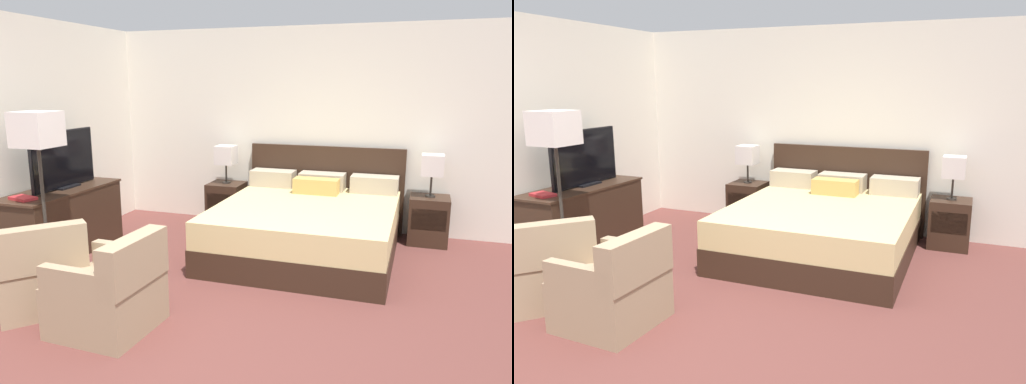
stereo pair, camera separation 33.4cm
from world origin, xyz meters
The scene contains 14 objects.
ground_plane centered at (0.00, 0.00, 0.00)m, with size 10.04×10.04×0.00m, color brown.
wall_back centered at (0.00, 3.38, 1.27)m, with size 6.24×0.06×2.53m, color silver.
wall_left centered at (-2.55, 1.37, 1.27)m, with size 0.06×5.15×2.53m, color silver.
bed centered at (0.32, 2.31, 0.31)m, with size 1.95×2.13×1.07m.
nightstand_left centered at (-0.95, 3.07, 0.28)m, with size 0.44×0.43×0.56m.
nightstand_right centered at (1.59, 3.07, 0.28)m, with size 0.44×0.43×0.56m.
table_lamp_left centered at (-0.95, 3.07, 0.92)m, with size 0.24×0.24×0.49m.
table_lamp_right centered at (1.59, 3.07, 0.92)m, with size 0.24×0.24×0.49m.
dresser centered at (-2.21, 1.42, 0.37)m, with size 0.58×1.44×0.72m.
tv centered at (-2.21, 1.51, 1.03)m, with size 0.18×0.96×0.62m.
book_red_cover centered at (-2.22, 0.90, 0.74)m, with size 0.26×0.16×0.03m, color #B7282D.
armchair_by_window centered at (-1.47, 0.23, 0.28)m, with size 0.97×0.97×0.76m.
armchair_companion centered at (-0.69, 0.09, 0.28)m, with size 0.72×0.71×0.76m.
floor_lamp centered at (-1.85, 0.77, 1.35)m, with size 0.35×0.35×1.59m.
Camera 1 is at (1.46, -2.88, 1.85)m, focal length 35.00 mm.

